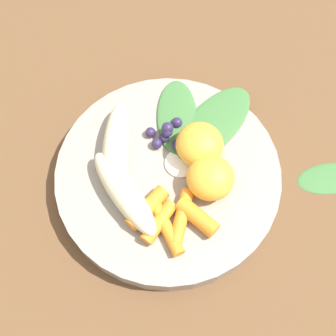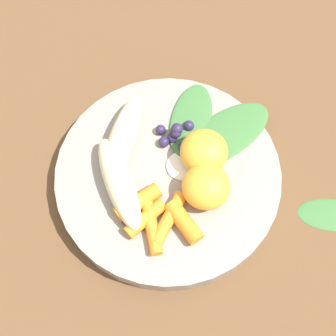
{
  "view_description": "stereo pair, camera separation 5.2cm",
  "coord_description": "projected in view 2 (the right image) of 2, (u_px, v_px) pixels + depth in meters",
  "views": [
    {
      "loc": [
        0.12,
        0.18,
        0.51
      ],
      "look_at": [
        0.0,
        0.0,
        0.04
      ],
      "focal_mm": 48.47,
      "sensor_mm": 36.0,
      "label": 1
    },
    {
      "loc": [
        0.08,
        0.2,
        0.51
      ],
      "look_at": [
        0.0,
        0.0,
        0.04
      ],
      "focal_mm": 48.47,
      "sensor_mm": 36.0,
      "label": 2
    }
  ],
  "objects": [
    {
      "name": "carrot_mid_right",
      "position": [
        152.0,
        228.0,
        0.49
      ],
      "size": [
        0.02,
        0.06,
        0.01
      ],
      "primitive_type": "cylinder",
      "rotation": [
        0.0,
        1.57,
        7.69
      ],
      "color": "orange",
      "rests_on": "bowl"
    },
    {
      "name": "kale_leaf_left",
      "position": [
        225.0,
        134.0,
        0.55
      ],
      "size": [
        0.14,
        0.09,
        0.0
      ],
      "primitive_type": "ellipsoid",
      "rotation": [
        0.0,
        0.0,
        9.69
      ],
      "color": "#3D7038",
      "rests_on": "bowl"
    },
    {
      "name": "banana_peeled_left",
      "position": [
        119.0,
        184.0,
        0.51
      ],
      "size": [
        0.03,
        0.12,
        0.03
      ],
      "primitive_type": "ellipsoid",
      "rotation": [
        0.0,
        0.0,
        7.86
      ],
      "color": "beige",
      "rests_on": "bowl"
    },
    {
      "name": "kale_leaf_right",
      "position": [
        191.0,
        120.0,
        0.56
      ],
      "size": [
        0.1,
        0.12,
        0.0
      ],
      "primitive_type": "ellipsoid",
      "rotation": [
        0.0,
        0.0,
        10.41
      ],
      "color": "#3D7038",
      "rests_on": "bowl"
    },
    {
      "name": "carrot_mid_left",
      "position": [
        145.0,
        218.0,
        0.5
      ],
      "size": [
        0.05,
        0.03,
        0.02
      ],
      "primitive_type": "cylinder",
      "rotation": [
        0.0,
        1.57,
        6.66
      ],
      "color": "orange",
      "rests_on": "bowl"
    },
    {
      "name": "carrot_rear",
      "position": [
        169.0,
        218.0,
        0.5
      ],
      "size": [
        0.06,
        0.05,
        0.01
      ],
      "primitive_type": "cylinder",
      "rotation": [
        0.0,
        1.57,
        7.01
      ],
      "color": "orange",
      "rests_on": "bowl"
    },
    {
      "name": "coconut_shred_patch",
      "position": [
        181.0,
        163.0,
        0.53
      ],
      "size": [
        0.04,
        0.04,
        0.0
      ],
      "primitive_type": "cylinder",
      "color": "white",
      "rests_on": "bowl"
    },
    {
      "name": "ground_plane",
      "position": [
        168.0,
        181.0,
        0.55
      ],
      "size": [
        2.4,
        2.4,
        0.0
      ],
      "primitive_type": "plane",
      "color": "brown"
    },
    {
      "name": "blueberry_pile",
      "position": [
        177.0,
        136.0,
        0.54
      ],
      "size": [
        0.05,
        0.05,
        0.03
      ],
      "color": "#2D234C",
      "rests_on": "bowl"
    },
    {
      "name": "orange_segment_far",
      "position": [
        206.0,
        187.0,
        0.5
      ],
      "size": [
        0.05,
        0.05,
        0.04
      ],
      "primitive_type": "ellipsoid",
      "color": "#F4A833",
      "rests_on": "bowl"
    },
    {
      "name": "bowl",
      "position": [
        168.0,
        176.0,
        0.54
      ],
      "size": [
        0.27,
        0.27,
        0.03
      ],
      "primitive_type": "cylinder",
      "color": "gray",
      "rests_on": "ground_plane"
    },
    {
      "name": "carrot_small",
      "position": [
        184.0,
        222.0,
        0.49
      ],
      "size": [
        0.03,
        0.05,
        0.02
      ],
      "primitive_type": "cylinder",
      "rotation": [
        0.0,
        1.57,
        8.09
      ],
      "color": "orange",
      "rests_on": "bowl"
    },
    {
      "name": "kale_leaf_stray",
      "position": [
        333.0,
        214.0,
        0.53
      ],
      "size": [
        0.09,
        0.07,
        0.01
      ],
      "primitive_type": "ellipsoid",
      "rotation": [
        0.0,
        0.0,
        2.7
      ],
      "color": "#3D7038",
      "rests_on": "ground_plane"
    },
    {
      "name": "orange_segment_near",
      "position": [
        205.0,
        153.0,
        0.52
      ],
      "size": [
        0.06,
        0.06,
        0.04
      ],
      "primitive_type": "ellipsoid",
      "color": "#F4A833",
      "rests_on": "bowl"
    },
    {
      "name": "carrot_front",
      "position": [
        138.0,
        202.0,
        0.5
      ],
      "size": [
        0.06,
        0.03,
        0.02
      ],
      "primitive_type": "cylinder",
      "rotation": [
        0.0,
        1.57,
        6.53
      ],
      "color": "orange",
      "rests_on": "bowl"
    },
    {
      "name": "banana_peeled_right",
      "position": [
        123.0,
        138.0,
        0.53
      ],
      "size": [
        0.1,
        0.11,
        0.03
      ],
      "primitive_type": "ellipsoid",
      "rotation": [
        0.0,
        0.0,
        7.22
      ],
      "color": "beige",
      "rests_on": "bowl"
    }
  ]
}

